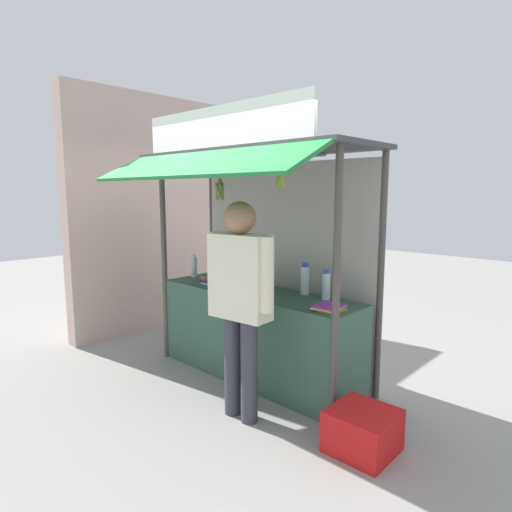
{
  "coord_description": "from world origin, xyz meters",
  "views": [
    {
      "loc": [
        2.87,
        -3.05,
        1.86
      ],
      "look_at": [
        0.0,
        0.0,
        1.24
      ],
      "focal_mm": 30.49,
      "sensor_mm": 36.0,
      "label": 1
    }
  ],
  "objects_px": {
    "water_bottle_front_right": "(270,278)",
    "banana_bunch_rightmost": "(281,181)",
    "magazine_stack_front_left": "(227,288)",
    "water_bottle_rear_center": "(194,267)",
    "magazine_stack_right": "(329,308)",
    "water_bottle_mid_right": "(326,286)",
    "magazine_stack_far_left": "(216,279)",
    "plastic_crate": "(363,431)",
    "water_bottle_center": "(239,272)",
    "banana_bunch_inner_right": "(220,191)",
    "vendor_person": "(240,291)",
    "water_bottle_left": "(305,280)",
    "water_bottle_back_right": "(241,275)"
  },
  "relations": [
    {
      "from": "water_bottle_mid_right",
      "to": "water_bottle_center",
      "type": "relative_size",
      "value": 1.22
    },
    {
      "from": "banana_bunch_rightmost",
      "to": "plastic_crate",
      "type": "height_order",
      "value": "banana_bunch_rightmost"
    },
    {
      "from": "magazine_stack_front_left",
      "to": "water_bottle_front_right",
      "type": "bearing_deg",
      "value": 47.89
    },
    {
      "from": "magazine_stack_front_left",
      "to": "magazine_stack_far_left",
      "type": "height_order",
      "value": "magazine_stack_far_left"
    },
    {
      "from": "banana_bunch_inner_right",
      "to": "banana_bunch_rightmost",
      "type": "xyz_separation_m",
      "value": [
        0.71,
        0.0,
        0.07
      ]
    },
    {
      "from": "water_bottle_left",
      "to": "water_bottle_mid_right",
      "type": "bearing_deg",
      "value": -7.38
    },
    {
      "from": "water_bottle_rear_center",
      "to": "magazine_stack_far_left",
      "type": "xyz_separation_m",
      "value": [
        0.44,
        -0.05,
        -0.08
      ]
    },
    {
      "from": "magazine_stack_far_left",
      "to": "banana_bunch_inner_right",
      "type": "bearing_deg",
      "value": -37.39
    },
    {
      "from": "vendor_person",
      "to": "water_bottle_rear_center",
      "type": "bearing_deg",
      "value": 148.49
    },
    {
      "from": "magazine_stack_front_left",
      "to": "plastic_crate",
      "type": "distance_m",
      "value": 1.83
    },
    {
      "from": "magazine_stack_right",
      "to": "plastic_crate",
      "type": "relative_size",
      "value": 0.59
    },
    {
      "from": "plastic_crate",
      "to": "water_bottle_front_right",
      "type": "bearing_deg",
      "value": 158.6
    },
    {
      "from": "water_bottle_mid_right",
      "to": "water_bottle_rear_center",
      "type": "bearing_deg",
      "value": -174.85
    },
    {
      "from": "water_bottle_front_right",
      "to": "magazine_stack_far_left",
      "type": "height_order",
      "value": "water_bottle_front_right"
    },
    {
      "from": "magazine_stack_right",
      "to": "water_bottle_center",
      "type": "bearing_deg",
      "value": 167.53
    },
    {
      "from": "water_bottle_rear_center",
      "to": "water_bottle_center",
      "type": "bearing_deg",
      "value": 16.0
    },
    {
      "from": "water_bottle_mid_right",
      "to": "plastic_crate",
      "type": "xyz_separation_m",
      "value": [
        0.75,
        -0.6,
        -0.86
      ]
    },
    {
      "from": "water_bottle_mid_right",
      "to": "magazine_stack_far_left",
      "type": "height_order",
      "value": "water_bottle_mid_right"
    },
    {
      "from": "water_bottle_back_right",
      "to": "vendor_person",
      "type": "xyz_separation_m",
      "value": [
        0.77,
        -0.76,
        0.08
      ]
    },
    {
      "from": "water_bottle_mid_right",
      "to": "magazine_stack_far_left",
      "type": "xyz_separation_m",
      "value": [
        -1.27,
        -0.2,
        -0.09
      ]
    },
    {
      "from": "water_bottle_back_right",
      "to": "magazine_stack_far_left",
      "type": "bearing_deg",
      "value": -158.4
    },
    {
      "from": "water_bottle_back_right",
      "to": "banana_bunch_rightmost",
      "type": "xyz_separation_m",
      "value": [
        0.95,
        -0.49,
        0.95
      ]
    },
    {
      "from": "water_bottle_center",
      "to": "banana_bunch_inner_right",
      "type": "xyz_separation_m",
      "value": [
        0.37,
        -0.6,
        0.88
      ]
    },
    {
      "from": "water_bottle_front_right",
      "to": "vendor_person",
      "type": "distance_m",
      "value": 0.89
    },
    {
      "from": "water_bottle_front_right",
      "to": "banana_bunch_inner_right",
      "type": "xyz_separation_m",
      "value": [
        -0.15,
        -0.53,
        0.86
      ]
    },
    {
      "from": "water_bottle_rear_center",
      "to": "magazine_stack_far_left",
      "type": "bearing_deg",
      "value": -6.61
    },
    {
      "from": "magazine_stack_right",
      "to": "vendor_person",
      "type": "distance_m",
      "value": 0.75
    },
    {
      "from": "water_bottle_mid_right",
      "to": "vendor_person",
      "type": "bearing_deg",
      "value": -105.13
    },
    {
      "from": "magazine_stack_front_left",
      "to": "vendor_person",
      "type": "xyz_separation_m",
      "value": [
        0.67,
        -0.48,
        0.16
      ]
    },
    {
      "from": "magazine_stack_right",
      "to": "banana_bunch_inner_right",
      "type": "distance_m",
      "value": 1.41
    },
    {
      "from": "water_bottle_back_right",
      "to": "water_bottle_front_right",
      "type": "distance_m",
      "value": 0.38
    },
    {
      "from": "water_bottle_rear_center",
      "to": "water_bottle_left",
      "type": "bearing_deg",
      "value": 7.43
    },
    {
      "from": "water_bottle_center",
      "to": "vendor_person",
      "type": "bearing_deg",
      "value": -43.96
    },
    {
      "from": "water_bottle_back_right",
      "to": "water_bottle_center",
      "type": "xyz_separation_m",
      "value": [
        -0.14,
        0.11,
        -0.0
      ]
    },
    {
      "from": "water_bottle_rear_center",
      "to": "magazine_stack_right",
      "type": "height_order",
      "value": "water_bottle_rear_center"
    },
    {
      "from": "water_bottle_front_right",
      "to": "magazine_stack_right",
      "type": "distance_m",
      "value": 0.89
    },
    {
      "from": "water_bottle_front_right",
      "to": "banana_bunch_rightmost",
      "type": "relative_size",
      "value": 1.15
    },
    {
      "from": "magazine_stack_far_left",
      "to": "vendor_person",
      "type": "xyz_separation_m",
      "value": [
        1.04,
        -0.66,
        0.15
      ]
    },
    {
      "from": "magazine_stack_right",
      "to": "magazine_stack_far_left",
      "type": "xyz_separation_m",
      "value": [
        -1.5,
        0.09,
        0.02
      ]
    },
    {
      "from": "banana_bunch_inner_right",
      "to": "water_bottle_back_right",
      "type": "bearing_deg",
      "value": 115.66
    },
    {
      "from": "water_bottle_center",
      "to": "plastic_crate",
      "type": "relative_size",
      "value": 0.51
    },
    {
      "from": "magazine_stack_front_left",
      "to": "banana_bunch_rightmost",
      "type": "relative_size",
      "value": 1.06
    },
    {
      "from": "water_bottle_left",
      "to": "vendor_person",
      "type": "distance_m",
      "value": 0.9
    },
    {
      "from": "water_bottle_rear_center",
      "to": "vendor_person",
      "type": "distance_m",
      "value": 1.64
    },
    {
      "from": "water_bottle_front_right",
      "to": "banana_bunch_rightmost",
      "type": "height_order",
      "value": "banana_bunch_rightmost"
    },
    {
      "from": "water_bottle_rear_center",
      "to": "banana_bunch_inner_right",
      "type": "relative_size",
      "value": 0.78
    },
    {
      "from": "water_bottle_back_right",
      "to": "water_bottle_rear_center",
      "type": "xyz_separation_m",
      "value": [
        -0.71,
        -0.06,
        0.01
      ]
    },
    {
      "from": "water_bottle_front_right",
      "to": "plastic_crate",
      "type": "bearing_deg",
      "value": -21.4
    },
    {
      "from": "water_bottle_center",
      "to": "vendor_person",
      "type": "distance_m",
      "value": 1.26
    },
    {
      "from": "water_bottle_back_right",
      "to": "plastic_crate",
      "type": "bearing_deg",
      "value": -15.98
    }
  ]
}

